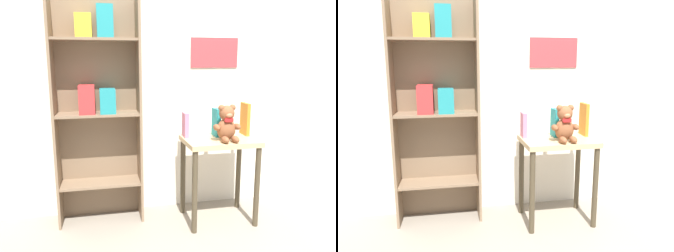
# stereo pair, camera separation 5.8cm
# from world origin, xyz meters

# --- Properties ---
(wall_back) EXTENTS (4.80, 0.07, 2.50)m
(wall_back) POSITION_xyz_m (0.00, 1.49, 1.25)
(wall_back) COLOR silver
(wall_back) RESTS_ON ground_plane
(bookshelf_side) EXTENTS (0.62, 0.24, 1.65)m
(bookshelf_side) POSITION_xyz_m (-0.81, 1.36, 0.92)
(bookshelf_side) COLOR #7F664C
(bookshelf_side) RESTS_ON ground_plane
(display_table) EXTENTS (0.53, 0.38, 0.64)m
(display_table) POSITION_xyz_m (0.06, 1.14, 0.51)
(display_table) COLOR tan
(display_table) RESTS_ON ground_plane
(teddy_bear) EXTENTS (0.20, 0.18, 0.26)m
(teddy_bear) POSITION_xyz_m (0.08, 1.06, 0.76)
(teddy_bear) COLOR brown
(teddy_bear) RESTS_ON display_table
(book_standing_pink) EXTENTS (0.04, 0.11, 0.18)m
(book_standing_pink) POSITION_xyz_m (-0.18, 1.24, 0.73)
(book_standing_pink) COLOR #D17093
(book_standing_pink) RESTS_ON display_table
(book_standing_teal) EXTENTS (0.04, 0.11, 0.21)m
(book_standing_teal) POSITION_xyz_m (0.06, 1.22, 0.75)
(book_standing_teal) COLOR teal
(book_standing_teal) RESTS_ON display_table
(book_standing_orange) EXTENTS (0.03, 0.14, 0.25)m
(book_standing_orange) POSITION_xyz_m (0.30, 1.22, 0.76)
(book_standing_orange) COLOR orange
(book_standing_orange) RESTS_ON display_table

